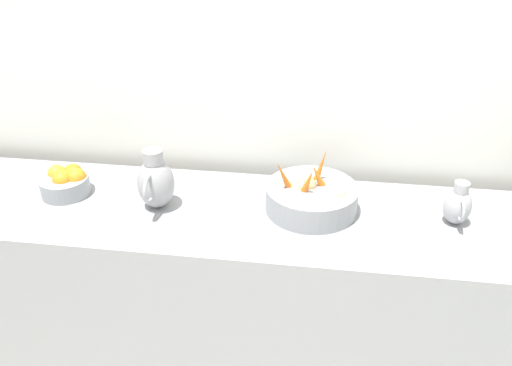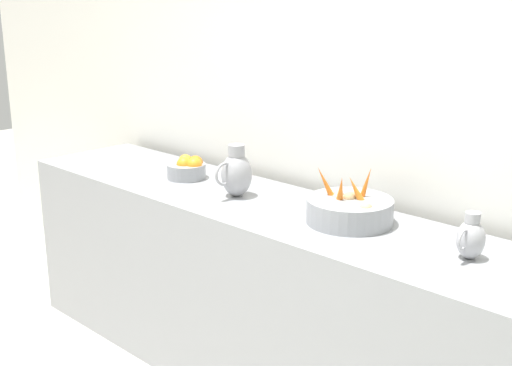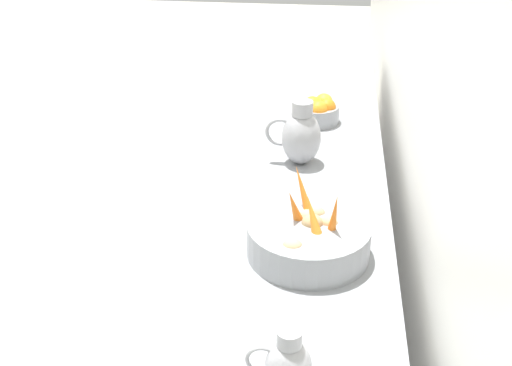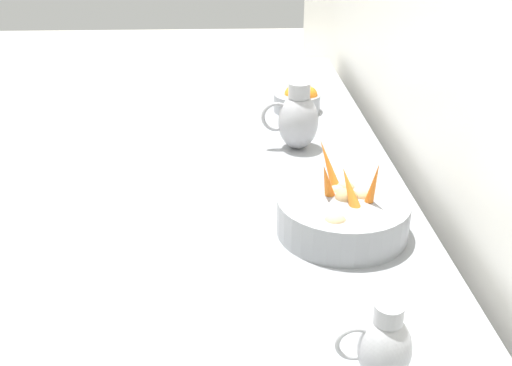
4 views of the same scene
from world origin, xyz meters
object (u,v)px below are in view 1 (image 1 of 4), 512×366
Objects in this scene: orange_bowl at (66,182)px; vegetable_colander at (311,197)px; metal_pitcher_tall at (155,182)px; metal_pitcher_short at (458,205)px.

vegetable_colander is at bearing 90.63° from orange_bowl.
metal_pitcher_short is (-0.04, 1.18, -0.03)m from metal_pitcher_tall.
metal_pitcher_tall is (0.05, 0.42, 0.06)m from orange_bowl.
metal_pitcher_short is (0.02, 0.56, 0.02)m from vegetable_colander.
metal_pitcher_tall is (0.06, -0.62, 0.06)m from vegetable_colander.
metal_pitcher_tall is at bearing -88.02° from metal_pitcher_short.
orange_bowl is 1.15× the size of metal_pitcher_short.
metal_pitcher_tall reaches higher than metal_pitcher_short.
vegetable_colander is 1.46× the size of metal_pitcher_tall.
vegetable_colander reaches higher than orange_bowl.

